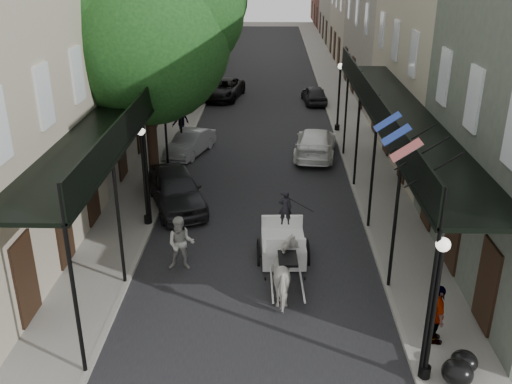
# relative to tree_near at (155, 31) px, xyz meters

# --- Properties ---
(ground) EXTENTS (140.00, 140.00, 0.00)m
(ground) POSITION_rel_tree_near_xyz_m (4.20, -10.18, -6.49)
(ground) COLOR gray
(ground) RESTS_ON ground
(road) EXTENTS (8.00, 90.00, 0.01)m
(road) POSITION_rel_tree_near_xyz_m (4.20, 9.82, -6.48)
(road) COLOR black
(road) RESTS_ON ground
(sidewalk_left) EXTENTS (2.20, 90.00, 0.12)m
(sidewalk_left) POSITION_rel_tree_near_xyz_m (-0.80, 9.82, -6.43)
(sidewalk_left) COLOR gray
(sidewalk_left) RESTS_ON ground
(sidewalk_right) EXTENTS (2.20, 90.00, 0.12)m
(sidewalk_right) POSITION_rel_tree_near_xyz_m (9.20, 9.82, -6.43)
(sidewalk_right) COLOR gray
(sidewalk_right) RESTS_ON ground
(building_row_left) EXTENTS (5.00, 80.00, 10.50)m
(building_row_left) POSITION_rel_tree_near_xyz_m (-4.40, 19.82, -1.24)
(building_row_left) COLOR #A29782
(building_row_left) RESTS_ON ground
(building_row_right) EXTENTS (5.00, 80.00, 10.50)m
(building_row_right) POSITION_rel_tree_near_xyz_m (12.80, 19.82, -1.24)
(building_row_right) COLOR gray
(building_row_right) RESTS_ON ground
(gallery_left) EXTENTS (2.20, 18.05, 4.88)m
(gallery_left) POSITION_rel_tree_near_xyz_m (-0.59, -3.20, -2.44)
(gallery_left) COLOR black
(gallery_left) RESTS_ON sidewalk_left
(gallery_right) EXTENTS (2.20, 18.05, 4.88)m
(gallery_right) POSITION_rel_tree_near_xyz_m (8.99, -3.20, -2.44)
(gallery_right) COLOR black
(gallery_right) RESTS_ON sidewalk_right
(tree_near) EXTENTS (7.31, 6.80, 9.63)m
(tree_near) POSITION_rel_tree_near_xyz_m (0.00, 0.00, 0.00)
(tree_near) COLOR #382619
(tree_near) RESTS_ON sidewalk_left
(tree_far) EXTENTS (6.45, 6.00, 8.61)m
(tree_far) POSITION_rel_tree_near_xyz_m (-0.05, 14.00, -0.65)
(tree_far) COLOR #382619
(tree_far) RESTS_ON sidewalk_left
(lamppost_right_near) EXTENTS (0.32, 0.32, 3.71)m
(lamppost_right_near) POSITION_rel_tree_near_xyz_m (8.30, -12.18, -4.44)
(lamppost_right_near) COLOR black
(lamppost_right_near) RESTS_ON sidewalk_right
(lamppost_left) EXTENTS (0.32, 0.32, 3.71)m
(lamppost_left) POSITION_rel_tree_near_xyz_m (0.10, -4.18, -4.44)
(lamppost_left) COLOR black
(lamppost_left) RESTS_ON sidewalk_left
(lamppost_right_far) EXTENTS (0.32, 0.32, 3.71)m
(lamppost_right_far) POSITION_rel_tree_near_xyz_m (8.30, 7.82, -4.44)
(lamppost_right_far) COLOR black
(lamppost_right_far) RESTS_ON sidewalk_right
(horse) EXTENTS (0.96, 1.97, 1.63)m
(horse) POSITION_rel_tree_near_xyz_m (5.13, -8.72, -5.67)
(horse) COLOR silver
(horse) RESTS_ON ground
(carriage) EXTENTS (1.76, 2.46, 2.73)m
(carriage) POSITION_rel_tree_near_xyz_m (5.03, -6.18, -5.43)
(carriage) COLOR black
(carriage) RESTS_ON ground
(pedestrian_walking) EXTENTS (0.90, 0.71, 1.81)m
(pedestrian_walking) POSITION_rel_tree_near_xyz_m (1.80, -7.18, -5.59)
(pedestrian_walking) COLOR #A4A39B
(pedestrian_walking) RESTS_ON ground
(pedestrian_sidewalk_left) EXTENTS (1.20, 1.19, 1.66)m
(pedestrian_sidewalk_left) POSITION_rel_tree_near_xyz_m (-0.28, 6.68, -5.54)
(pedestrian_sidewalk_left) COLOR gray
(pedestrian_sidewalk_left) RESTS_ON sidewalk_left
(pedestrian_sidewalk_right) EXTENTS (0.42, 0.97, 1.64)m
(pedestrian_sidewalk_right) POSITION_rel_tree_near_xyz_m (8.86, -10.83, -5.55)
(pedestrian_sidewalk_right) COLOR gray
(pedestrian_sidewalk_right) RESTS_ON sidewalk_right
(car_left_near) EXTENTS (3.24, 4.84, 1.53)m
(car_left_near) POSITION_rel_tree_near_xyz_m (0.90, -2.45, -5.72)
(car_left_near) COLOR black
(car_left_near) RESTS_ON ground
(car_left_mid) EXTENTS (2.30, 3.82, 1.19)m
(car_left_mid) POSITION_rel_tree_near_xyz_m (0.60, 3.82, -5.89)
(car_left_mid) COLOR #9FA0A4
(car_left_mid) RESTS_ON ground
(car_left_far) EXTENTS (2.93, 5.02, 1.31)m
(car_left_far) POSITION_rel_tree_near_xyz_m (1.34, 15.35, -5.83)
(car_left_far) COLOR black
(car_left_far) RESTS_ON ground
(car_right_near) EXTENTS (2.47, 4.87, 1.35)m
(car_right_near) POSITION_rel_tree_near_xyz_m (6.80, 3.82, -5.81)
(car_right_near) COLOR white
(car_right_near) RESTS_ON ground
(car_right_far) EXTENTS (1.71, 3.61, 1.19)m
(car_right_far) POSITION_rel_tree_near_xyz_m (7.43, 14.26, -5.89)
(car_right_far) COLOR black
(car_right_far) RESTS_ON ground
(trash_bags) EXTENTS (0.99, 1.14, 0.62)m
(trash_bags) POSITION_rel_tree_near_xyz_m (9.10, -12.20, -6.08)
(trash_bags) COLOR black
(trash_bags) RESTS_ON sidewalk_right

